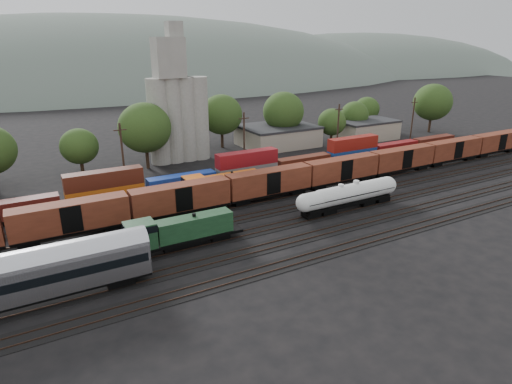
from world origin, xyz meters
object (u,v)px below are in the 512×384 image
passenger_coach (9,279)px  grain_silo (178,110)px  green_locomotive (173,232)px  tank_car_a (340,197)px  orange_locomotive (217,185)px

passenger_coach → grain_silo: bearing=53.9°
passenger_coach → grain_silo: size_ratio=0.92×
green_locomotive → grain_silo: 44.72m
green_locomotive → tank_car_a: 26.90m
tank_car_a → green_locomotive: bearing=-180.0°
tank_car_a → orange_locomotive: bearing=133.2°
passenger_coach → green_locomotive: bearing=15.6°
green_locomotive → orange_locomotive: (12.82, 15.00, -0.13)m
green_locomotive → tank_car_a: green_locomotive is taller
green_locomotive → passenger_coach: passenger_coach is taller
tank_car_a → grain_silo: 43.42m
grain_silo → orange_locomotive: bearing=-96.1°
tank_car_a → grain_silo: size_ratio=0.55×
passenger_coach → orange_locomotive: 36.71m
passenger_coach → orange_locomotive: (30.76, 20.00, -1.30)m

